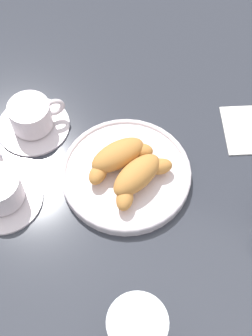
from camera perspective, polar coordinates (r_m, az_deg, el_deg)
ground_plane at (r=0.81m, az=-1.63°, el=-1.24°), size 2.20×2.20×0.00m
pastry_plate at (r=0.81m, az=0.00°, el=-0.69°), size 0.23×0.23×0.02m
croissant_large at (r=0.79m, az=-1.19°, el=1.50°), size 0.12×0.11×0.04m
croissant_small at (r=0.77m, az=1.52°, el=-1.08°), size 0.13×0.09×0.04m
coffee_cup_near at (r=0.87m, az=-11.50°, el=6.04°), size 0.14×0.14×0.06m
coffee_cup_far at (r=0.80m, az=-15.22°, el=-2.74°), size 0.14×0.14×0.06m
juice_glass_left at (r=0.62m, az=1.34°, el=-19.31°), size 0.08×0.08×0.14m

